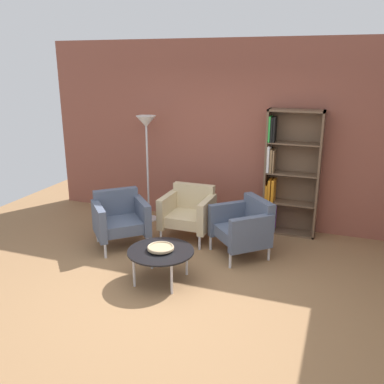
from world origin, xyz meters
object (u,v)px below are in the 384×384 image
at_px(coffee_table_low, 161,253).
at_px(armchair_near_window, 244,226).
at_px(decorative_bowl, 161,248).
at_px(armchair_spare_guest, 120,218).
at_px(bookshelf_tall, 287,176).
at_px(floor_lamp_torchiere, 146,134).
at_px(armchair_corner_red, 189,211).

relative_size(coffee_table_low, armchair_near_window, 0.84).
bearing_deg(decorative_bowl, armchair_spare_guest, 142.07).
distance_m(decorative_bowl, armchair_near_window, 1.31).
relative_size(bookshelf_tall, coffee_table_low, 2.37).
distance_m(armchair_spare_guest, floor_lamp_torchiere, 1.49).
bearing_deg(decorative_bowl, bookshelf_tall, 60.99).
xyz_separation_m(bookshelf_tall, decorative_bowl, (-1.15, -2.08, -0.47)).
height_order(decorative_bowl, armchair_spare_guest, armchair_spare_guest).
distance_m(armchair_corner_red, armchair_spare_guest, 1.02).
bearing_deg(decorative_bowl, floor_lamp_torchiere, 119.82).
bearing_deg(armchair_corner_red, armchair_spare_guest, -144.33).
relative_size(bookshelf_tall, armchair_corner_red, 2.44).
distance_m(coffee_table_low, decorative_bowl, 0.06).
bearing_deg(floor_lamp_torchiere, bookshelf_tall, 6.23).
xyz_separation_m(bookshelf_tall, floor_lamp_torchiere, (-2.21, -0.24, 0.54)).
relative_size(bookshelf_tall, armchair_spare_guest, 2.00).
relative_size(bookshelf_tall, floor_lamp_torchiere, 1.09).
bearing_deg(armchair_near_window, armchair_corner_red, -150.07).
height_order(decorative_bowl, armchair_corner_red, armchair_corner_red).
bearing_deg(armchair_near_window, bookshelf_tall, 115.90).
bearing_deg(floor_lamp_torchiere, armchair_near_window, -23.05).
xyz_separation_m(bookshelf_tall, coffee_table_low, (-1.15, -2.08, -0.54)).
height_order(decorative_bowl, floor_lamp_torchiere, floor_lamp_torchiere).
xyz_separation_m(bookshelf_tall, armchair_near_window, (-0.40, -1.01, -0.49)).
height_order(armchair_near_window, floor_lamp_torchiere, floor_lamp_torchiere).
relative_size(coffee_table_low, floor_lamp_torchiere, 0.46).
distance_m(bookshelf_tall, armchair_spare_guest, 2.56).
bearing_deg(armchair_spare_guest, floor_lamp_torchiere, 51.19).
relative_size(armchair_near_window, armchair_spare_guest, 1.00).
bearing_deg(armchair_spare_guest, coffee_table_low, -80.50).
bearing_deg(armchair_spare_guest, decorative_bowl, -80.50).
xyz_separation_m(armchair_near_window, floor_lamp_torchiere, (-1.81, 0.77, 1.03)).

